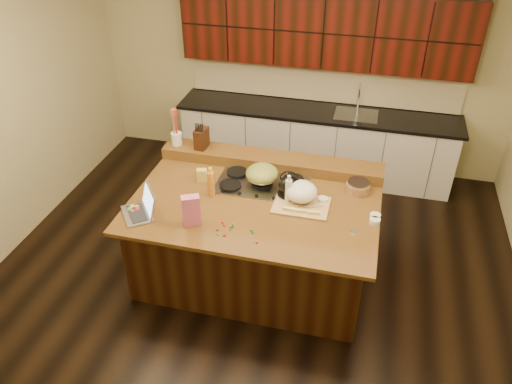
# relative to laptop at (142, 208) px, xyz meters

# --- Properties ---
(room) EXTENTS (5.52, 5.02, 2.72)m
(room) POSITION_rel_laptop_xyz_m (0.97, 0.44, 0.36)
(room) COLOR black
(room) RESTS_ON ground
(island) EXTENTS (2.40, 1.60, 0.92)m
(island) POSITION_rel_laptop_xyz_m (0.97, 0.44, -0.52)
(island) COLOR black
(island) RESTS_ON ground
(back_ledge) EXTENTS (2.40, 0.30, 0.12)m
(back_ledge) POSITION_rel_laptop_xyz_m (0.97, 1.14, -0.01)
(back_ledge) COLOR black
(back_ledge) RESTS_ON island
(cooktop) EXTENTS (0.92, 0.52, 0.05)m
(cooktop) POSITION_rel_laptop_xyz_m (0.97, 0.74, -0.05)
(cooktop) COLOR gray
(cooktop) RESTS_ON island
(back_counter) EXTENTS (3.70, 0.66, 2.40)m
(back_counter) POSITION_rel_laptop_xyz_m (1.27, 2.67, -0.00)
(back_counter) COLOR silver
(back_counter) RESTS_ON ground
(kettle) EXTENTS (0.25, 0.25, 0.19)m
(kettle) POSITION_rel_laptop_xyz_m (1.27, 0.61, 0.07)
(kettle) COLOR black
(kettle) RESTS_ON cooktop
(green_bowl) EXTENTS (0.34, 0.34, 0.18)m
(green_bowl) POSITION_rel_laptop_xyz_m (0.97, 0.74, 0.07)
(green_bowl) COLOR olive
(green_bowl) RESTS_ON cooktop
(laptop) EXTENTS (0.44, 0.46, 0.25)m
(laptop) POSITION_rel_laptop_xyz_m (0.00, 0.00, 0.00)
(laptop) COLOR #B7B7BC
(laptop) RESTS_ON island
(oil_bottle) EXTENTS (0.08, 0.08, 0.27)m
(oil_bottle) POSITION_rel_laptop_xyz_m (0.53, 0.44, 0.07)
(oil_bottle) COLOR orange
(oil_bottle) RESTS_ON island
(vinegar_bottle) EXTENTS (0.07, 0.07, 0.25)m
(vinegar_bottle) POSITION_rel_laptop_xyz_m (1.29, 0.52, 0.06)
(vinegar_bottle) COLOR silver
(vinegar_bottle) RESTS_ON island
(wooden_tray) EXTENTS (0.53, 0.43, 0.22)m
(wooden_tray) POSITION_rel_laptop_xyz_m (1.41, 0.53, 0.03)
(wooden_tray) COLOR tan
(wooden_tray) RESTS_ON island
(ramekin_a) EXTENTS (0.13, 0.13, 0.04)m
(ramekin_a) POSITION_rel_laptop_xyz_m (2.12, 0.45, -0.04)
(ramekin_a) COLOR white
(ramekin_a) RESTS_ON island
(ramekin_b) EXTENTS (0.13, 0.13, 0.04)m
(ramekin_b) POSITION_rel_laptop_xyz_m (2.12, 0.38, -0.04)
(ramekin_b) COLOR white
(ramekin_b) RESTS_ON island
(ramekin_c) EXTENTS (0.10, 0.10, 0.04)m
(ramekin_c) POSITION_rel_laptop_xyz_m (1.61, 0.60, -0.04)
(ramekin_c) COLOR white
(ramekin_c) RESTS_ON island
(strainer_bowl) EXTENTS (0.24, 0.24, 0.09)m
(strainer_bowl) POSITION_rel_laptop_xyz_m (1.93, 0.87, -0.02)
(strainer_bowl) COLOR #996B3F
(strainer_bowl) RESTS_ON island
(kitchen_timer) EXTENTS (0.10, 0.10, 0.07)m
(kitchen_timer) POSITION_rel_laptop_xyz_m (1.95, 0.21, -0.03)
(kitchen_timer) COLOR silver
(kitchen_timer) RESTS_ON island
(pink_bag) EXTENTS (0.18, 0.15, 0.30)m
(pink_bag) POSITION_rel_laptop_xyz_m (0.51, -0.04, 0.08)
(pink_bag) COLOR #D56492
(pink_bag) RESTS_ON island
(candy_plate) EXTENTS (0.22, 0.22, 0.01)m
(candy_plate) POSITION_rel_laptop_xyz_m (-0.11, 0.03, -0.06)
(candy_plate) COLOR white
(candy_plate) RESTS_ON island
(package_box) EXTENTS (0.11, 0.09, 0.14)m
(package_box) POSITION_rel_laptop_xyz_m (0.36, 0.66, 0.00)
(package_box) COLOR gold
(package_box) RESTS_ON island
(utensil_crock) EXTENTS (0.14, 0.14, 0.14)m
(utensil_crock) POSITION_rel_laptop_xyz_m (-0.10, 1.14, 0.12)
(utensil_crock) COLOR white
(utensil_crock) RESTS_ON back_ledge
(knife_block) EXTENTS (0.13, 0.19, 0.22)m
(knife_block) POSITION_rel_laptop_xyz_m (0.20, 1.14, 0.17)
(knife_block) COLOR black
(knife_block) RESTS_ON back_ledge
(gumdrop_0) EXTENTS (0.02, 0.02, 0.02)m
(gumdrop_0) POSITION_rel_laptop_xyz_m (0.85, -0.13, -0.06)
(gumdrop_0) COLOR red
(gumdrop_0) RESTS_ON island
(gumdrop_1) EXTENTS (0.02, 0.02, 0.02)m
(gumdrop_1) POSITION_rel_laptop_xyz_m (0.87, 0.03, -0.06)
(gumdrop_1) COLOR #198C26
(gumdrop_1) RESTS_ON island
(gumdrop_2) EXTENTS (0.02, 0.02, 0.02)m
(gumdrop_2) POSITION_rel_laptop_xyz_m (0.76, -0.08, -0.06)
(gumdrop_2) COLOR red
(gumdrop_2) RESTS_ON island
(gumdrop_3) EXTENTS (0.02, 0.02, 0.02)m
(gumdrop_3) POSITION_rel_laptop_xyz_m (1.14, -0.16, -0.06)
(gumdrop_3) COLOR #198C26
(gumdrop_3) RESTS_ON island
(gumdrop_4) EXTENTS (0.02, 0.02, 0.02)m
(gumdrop_4) POSITION_rel_laptop_xyz_m (0.84, -0.14, -0.06)
(gumdrop_4) COLOR red
(gumdrop_4) RESTS_ON island
(gumdrop_5) EXTENTS (0.02, 0.02, 0.02)m
(gumdrop_5) POSITION_rel_laptop_xyz_m (0.88, 0.00, -0.06)
(gumdrop_5) COLOR #198C26
(gumdrop_5) RESTS_ON island
(gumdrop_6) EXTENTS (0.02, 0.02, 0.02)m
(gumdrop_6) POSITION_rel_laptop_xyz_m (0.86, -0.01, -0.06)
(gumdrop_6) COLOR red
(gumdrop_6) RESTS_ON island
(gumdrop_7) EXTENTS (0.02, 0.02, 0.02)m
(gumdrop_7) POSITION_rel_laptop_xyz_m (1.08, -0.04, -0.06)
(gumdrop_7) COLOR #198C26
(gumdrop_7) RESTS_ON island
(gumdrop_8) EXTENTS (0.02, 0.02, 0.02)m
(gumdrop_8) POSITION_rel_laptop_xyz_m (0.77, 0.04, -0.06)
(gumdrop_8) COLOR red
(gumdrop_8) RESTS_ON island
(gumdrop_9) EXTENTS (0.02, 0.02, 0.02)m
(gumdrop_9) POSITION_rel_laptop_xyz_m (0.87, -0.04, -0.06)
(gumdrop_9) COLOR #198C26
(gumdrop_9) RESTS_ON island
(gumdrop_10) EXTENTS (0.02, 0.02, 0.02)m
(gumdrop_10) POSITION_rel_laptop_xyz_m (0.80, 0.00, -0.06)
(gumdrop_10) COLOR red
(gumdrop_10) RESTS_ON island
(gumdrop_11) EXTENTS (0.02, 0.02, 0.02)m
(gumdrop_11) POSITION_rel_laptop_xyz_m (1.06, -0.00, -0.06)
(gumdrop_11) COLOR #198C26
(gumdrop_11) RESTS_ON island
(gumdrop_12) EXTENTS (0.02, 0.02, 0.02)m
(gumdrop_12) POSITION_rel_laptop_xyz_m (1.14, -0.16, -0.06)
(gumdrop_12) COLOR red
(gumdrop_12) RESTS_ON island
(gumdrop_13) EXTENTS (0.02, 0.02, 0.02)m
(gumdrop_13) POSITION_rel_laptop_xyz_m (0.78, -0.14, -0.06)
(gumdrop_13) COLOR #198C26
(gumdrop_13) RESTS_ON island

